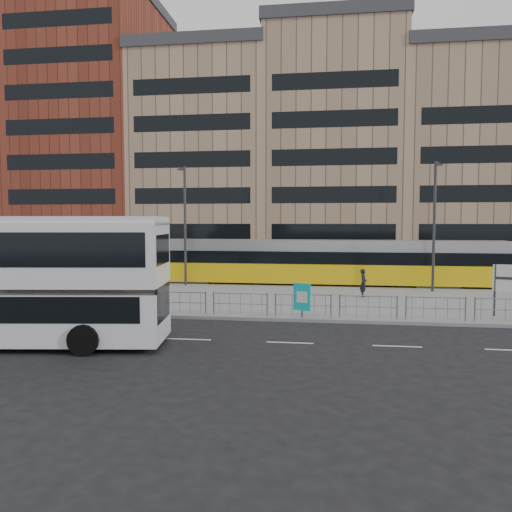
# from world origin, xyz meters

# --- Properties ---
(ground) EXTENTS (120.00, 120.00, 0.00)m
(ground) POSITION_xyz_m (0.00, 0.00, 0.00)
(ground) COLOR black
(ground) RESTS_ON ground
(plaza) EXTENTS (64.00, 24.00, 0.15)m
(plaza) POSITION_xyz_m (0.00, 12.00, 0.07)
(plaza) COLOR gray
(plaza) RESTS_ON ground
(kerb) EXTENTS (64.00, 0.25, 0.17)m
(kerb) POSITION_xyz_m (0.00, 0.05, 0.07)
(kerb) COLOR gray
(kerb) RESTS_ON ground
(building_row) EXTENTS (70.40, 18.40, 31.20)m
(building_row) POSITION_xyz_m (1.55, 34.27, 12.91)
(building_row) COLOR brown
(building_row) RESTS_ON ground
(pedestrian_barrier) EXTENTS (32.07, 0.07, 1.10)m
(pedestrian_barrier) POSITION_xyz_m (2.00, 0.50, 0.98)
(pedestrian_barrier) COLOR gray
(pedestrian_barrier) RESTS_ON plaza
(road_markings) EXTENTS (62.00, 0.12, 0.01)m
(road_markings) POSITION_xyz_m (1.00, -4.00, 0.01)
(road_markings) COLOR white
(road_markings) RESTS_ON ground
(double_decker_bus) EXTENTS (12.32, 4.34, 4.82)m
(double_decker_bus) POSITION_xyz_m (-8.61, -5.88, 2.61)
(double_decker_bus) COLOR white
(double_decker_bus) RESTS_ON ground
(tram) EXTENTS (26.87, 2.84, 3.16)m
(tram) POSITION_xyz_m (2.24, 12.95, 1.74)
(tram) COLOR yellow
(tram) RESTS_ON plaza
(ad_panel) EXTENTS (0.82, 0.37, 1.60)m
(ad_panel) POSITION_xyz_m (2.25, 0.40, 1.09)
(ad_panel) COLOR #2D2D30
(ad_panel) RESTS_ON plaza
(pedestrian) EXTENTS (0.50, 0.67, 1.66)m
(pedestrian) POSITION_xyz_m (5.58, 7.22, 0.98)
(pedestrian) COLOR black
(pedestrian) RESTS_ON plaza
(traffic_light_west) EXTENTS (0.22, 0.24, 3.10)m
(traffic_light_west) POSITION_xyz_m (-9.79, 1.72, 2.12)
(traffic_light_west) COLOR #2D2D30
(traffic_light_west) RESTS_ON plaza
(lamp_post_west) EXTENTS (0.45, 1.04, 8.31)m
(lamp_post_west) POSITION_xyz_m (-6.45, 11.11, 4.68)
(lamp_post_west) COLOR #2D2D30
(lamp_post_west) RESTS_ON plaza
(lamp_post_east) EXTENTS (0.45, 1.04, 8.28)m
(lamp_post_east) POSITION_xyz_m (10.18, 10.25, 4.67)
(lamp_post_east) COLOR #2D2D30
(lamp_post_east) RESTS_ON plaza
(bare_tree) EXTENTS (3.93, 3.93, 6.47)m
(bare_tree) POSITION_xyz_m (-16.02, 5.41, 4.81)
(bare_tree) COLOR #2F221A
(bare_tree) RESTS_ON plaza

